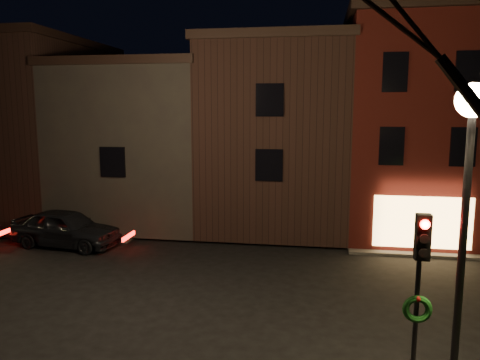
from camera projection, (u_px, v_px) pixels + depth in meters
The scene contains 9 objects.
ground at pixel (208, 292), 15.87m from camera, with size 120.00×120.00×0.00m, color black.
sidewalk_far_left at pixel (28, 183), 38.60m from camera, with size 30.00×30.00×0.12m, color #2D2B28.
corner_building at pixel (409, 124), 22.99m from camera, with size 6.50×8.50×10.50m.
row_building_a at pixel (279, 133), 25.13m from camera, with size 7.30×10.30×9.40m.
row_building_b at pixel (151, 141), 26.38m from camera, with size 7.80×10.30×8.40m.
row_building_c at pixel (32, 127), 27.44m from camera, with size 7.30×10.30×9.90m.
street_lamp_near at pixel (469, 165), 8.23m from camera, with size 0.60×0.60×6.48m.
traffic_signal at pixel (419, 281), 9.16m from camera, with size 0.58×0.38×4.05m.
parked_car_a at pixel (66, 228), 20.99m from camera, with size 1.99×4.96×1.69m, color black.
Camera 1 is at (3.57, -14.72, 6.15)m, focal length 35.00 mm.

